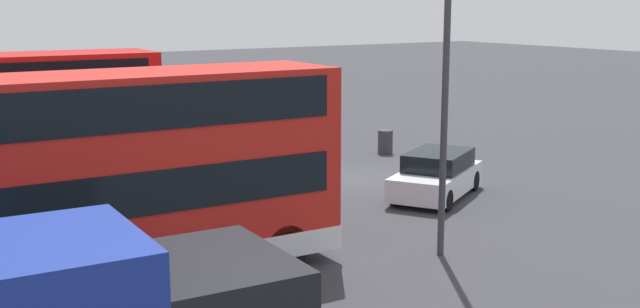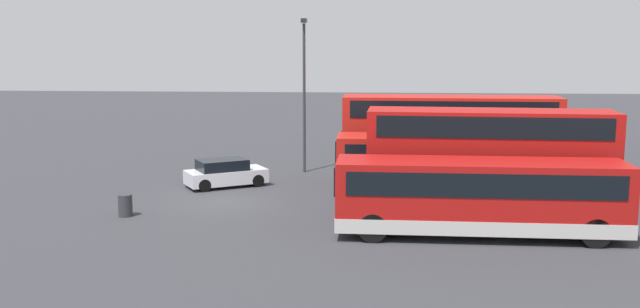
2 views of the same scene
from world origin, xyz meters
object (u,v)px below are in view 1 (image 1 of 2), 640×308
Objects in this scene: bus_single_deck_second at (38,181)px; bus_double_decker_near_end at (76,178)px; car_hatchback_silver at (437,175)px; waste_bin_yellow at (385,142)px; lamp_post_tall at (447,45)px.

bus_double_decker_near_end is at bearing 178.57° from bus_single_deck_second.
waste_bin_yellow is (6.53, -3.00, -0.22)m from car_hatchback_silver.
lamp_post_tall reaches higher than bus_single_deck_second.
car_hatchback_silver is (-1.71, -11.55, -0.92)m from bus_single_deck_second.
car_hatchback_silver is at bearing -79.47° from bus_double_decker_near_end.
lamp_post_tall is at bearing -105.68° from bus_double_decker_near_end.
lamp_post_tall is at bearing 148.50° from waste_bin_yellow.
bus_double_decker_near_end is at bearing 120.69° from waste_bin_yellow.
bus_double_decker_near_end reaches higher than bus_single_deck_second.
car_hatchback_silver reaches higher than waste_bin_yellow.
lamp_post_tall is at bearing -127.87° from bus_single_deck_second.
bus_single_deck_second is 10.51m from lamp_post_tall.
car_hatchback_silver is at bearing -40.06° from lamp_post_tall.
bus_double_decker_near_end is 1.00× the size of bus_single_deck_second.
bus_double_decker_near_end is 17.15m from waste_bin_yellow.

